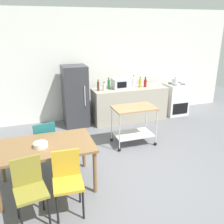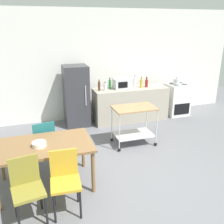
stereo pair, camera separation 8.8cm
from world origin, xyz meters
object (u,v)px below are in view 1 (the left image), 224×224
chair_olive (29,187)px  bottle_soda (109,84)px  chair_mustard (67,178)px  bottle_hot_sauce (133,82)px  bottle_sesame_oil (98,86)px  fruit_bowl (41,145)px  stove_oven (175,99)px  bottle_wine (104,87)px  microwave (121,83)px  chair_teal (44,141)px  kettle (175,81)px  refrigerator (75,96)px  dining_table (45,150)px  kitchen_cart (134,119)px  bottle_sparkling_water (140,83)px  bottle_olive_oil (145,83)px

chair_olive → bottle_soda: size_ratio=2.99×
chair_mustard → bottle_hot_sauce: bearing=56.9°
chair_mustard → bottle_sesame_oil: 3.32m
fruit_bowl → stove_oven: bearing=31.9°
bottle_sesame_oil → fruit_bowl: 2.90m
fruit_bowl → bottle_sesame_oil: bearing=56.6°
bottle_wine → microwave: microwave is taller
chair_teal → chair_olive: (-0.28, -1.33, 0.00)m
bottle_wine → kettle: bearing=-1.0°
bottle_sesame_oil → bottle_wine: bearing=-15.1°
stove_oven → refrigerator: refrigerator is taller
dining_table → kitchen_cart: (1.93, 0.98, -0.10)m
chair_teal → refrigerator: refrigerator is taller
bottle_soda → bottle_sparkling_water: size_ratio=1.06×
bottle_wine → bottle_olive_oil: size_ratio=0.80×
stove_oven → microwave: 1.78m
chair_mustard → microwave: (1.94, 3.07, 0.51)m
kitchen_cart → bottle_soda: 1.53m
kitchen_cart → chair_teal: bearing=-170.2°
microwave → refrigerator: bearing=177.7°
fruit_bowl → kettle: size_ratio=0.89×
kitchen_cart → dining_table: bearing=-153.1°
chair_mustard → microwave: bearing=61.3°
dining_table → bottle_soda: (1.84, 2.44, 0.36)m
chair_olive → microwave: microwave is taller
refrigerator → bottle_wine: size_ratio=7.03×
bottle_sesame_oil → chair_olive: bearing=-120.6°
chair_mustard → bottle_olive_oil: 4.00m
stove_oven → chair_olive: bearing=-143.3°
chair_teal → refrigerator: 2.06m
kitchen_cart → bottle_wine: size_ratio=4.13×
fruit_bowl → kitchen_cart: bearing=27.5°
chair_mustard → bottle_hot_sauce: 3.88m
chair_mustard → microwave: microwave is taller
chair_teal → bottle_sparkling_water: bearing=-158.5°
bottle_sparkling_water → dining_table: bearing=-139.0°
kitchen_cart → bottle_olive_oil: (0.91, 1.36, 0.44)m
bottle_sesame_oil → microwave: (0.64, 0.06, 0.01)m
dining_table → kettle: size_ratio=6.26×
bottle_soda → chair_mustard: bearing=-117.5°
refrigerator → microwave: refrigerator is taller
bottle_hot_sauce → microwave: bearing=-178.0°
refrigerator → bottle_soda: size_ratio=5.20×
refrigerator → kettle: 2.80m
stove_oven → kitchen_cart: (-1.92, -1.40, 0.12)m
bottle_sparkling_water → fruit_bowl: bottle_sparkling_water is taller
bottle_soda → microwave: size_ratio=0.65×
chair_olive → refrigerator: size_ratio=0.57×
dining_table → stove_oven: stove_oven is taller
refrigerator → bottle_olive_oil: refrigerator is taller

